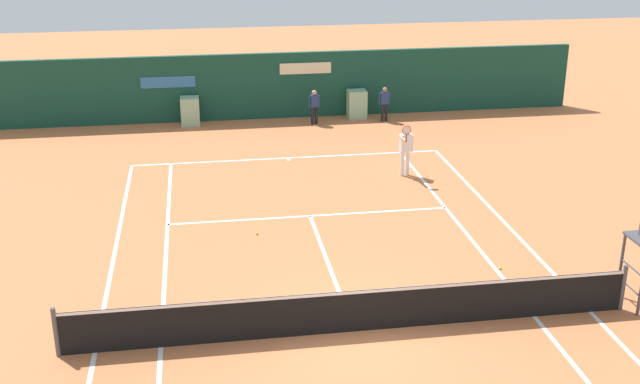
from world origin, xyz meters
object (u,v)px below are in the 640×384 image
(ball_kid_right_post, at_px, (314,105))
(tennis_ball_mid_court, at_px, (500,268))
(ball_kid_left_post, at_px, (385,102))
(tennis_ball_by_sideline, at_px, (257,233))
(player_on_baseline, at_px, (406,147))

(ball_kid_right_post, xyz_separation_m, tennis_ball_mid_court, (2.57, -13.48, -0.76))
(ball_kid_left_post, xyz_separation_m, tennis_ball_by_sideline, (-5.98, -10.47, -0.76))
(tennis_ball_mid_court, height_order, tennis_ball_by_sideline, same)
(tennis_ball_mid_court, bearing_deg, tennis_ball_by_sideline, 152.21)
(ball_kid_right_post, relative_size, tennis_ball_by_sideline, 20.22)
(player_on_baseline, distance_m, tennis_ball_by_sideline, 6.57)
(ball_kid_left_post, bearing_deg, ball_kid_right_post, 2.01)
(player_on_baseline, xyz_separation_m, tennis_ball_by_sideline, (-5.13, -3.99, -0.93))
(player_on_baseline, relative_size, tennis_ball_by_sideline, 27.24)
(player_on_baseline, bearing_deg, ball_kid_right_post, -81.23)
(ball_kid_right_post, height_order, ball_kid_left_post, ball_kid_left_post)
(ball_kid_right_post, relative_size, tennis_ball_mid_court, 20.22)
(tennis_ball_by_sideline, bearing_deg, ball_kid_right_post, 73.29)
(ball_kid_right_post, height_order, tennis_ball_mid_court, ball_kid_right_post)
(ball_kid_right_post, xyz_separation_m, ball_kid_left_post, (2.84, 0.00, 0.01))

